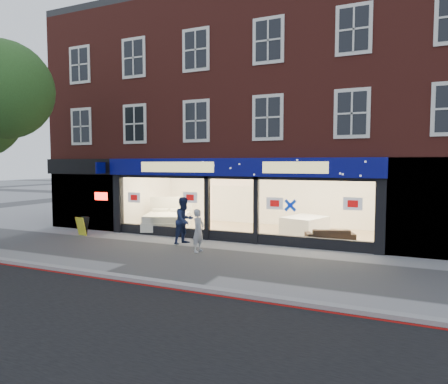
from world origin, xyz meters
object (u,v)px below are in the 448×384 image
Objects in this scene: display_bed at (167,220)px; a_board at (83,226)px; pedestrian_grey at (198,230)px; pedestrian_blue at (184,220)px; mattress_stack at (305,225)px; sofa at (330,236)px.

display_bed reaches higher than a_board.
pedestrian_grey is at bearing 2.72° from a_board.
pedestrian_grey is 1.52m from pedestrian_blue.
display_bed reaches higher than mattress_stack.
a_board is at bearing -157.90° from display_bed.
pedestrian_blue reaches higher than display_bed.
pedestrian_blue is (-3.86, -3.61, 0.45)m from mattress_stack.
display_bed is at bearing 59.57° from pedestrian_blue.
a_board reaches higher than sofa.
pedestrian_blue is at bearing 12.57° from a_board.
sofa is (1.31, -1.59, -0.09)m from mattress_stack.
pedestrian_blue reaches higher than sofa.
pedestrian_blue is at bearing 0.39° from sofa.
mattress_stack is 9.57m from a_board.
sofa is 1.21× the size of pedestrian_grey.
display_bed is at bearing -168.92° from mattress_stack.
pedestrian_grey reaches higher than mattress_stack.
mattress_stack is 5.31m from pedestrian_blue.
mattress_stack reaches higher than sofa.
mattress_stack is at bearing -30.52° from pedestrian_blue.
pedestrian_grey reaches higher than display_bed.
display_bed is at bearing -23.98° from sofa.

